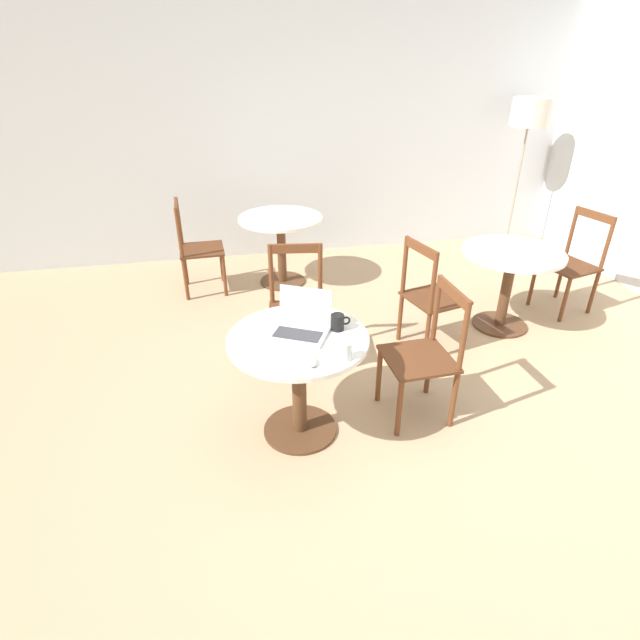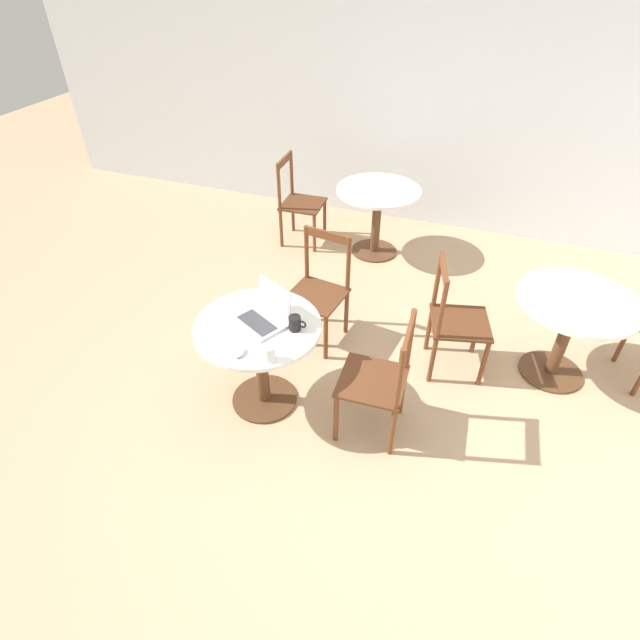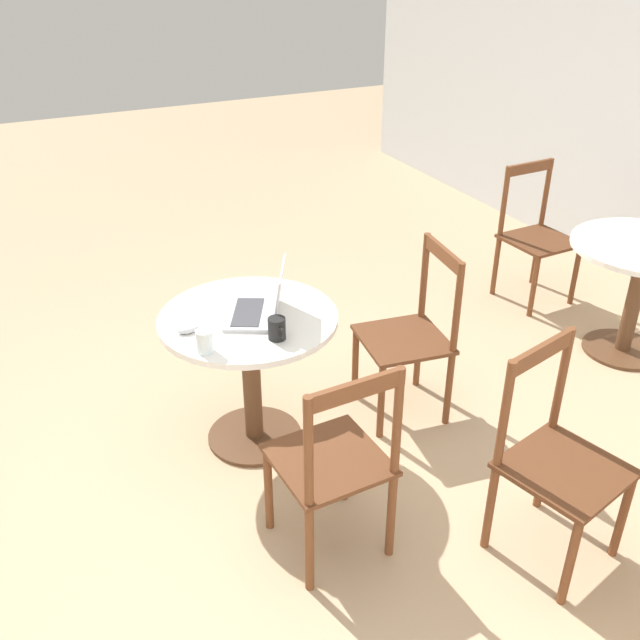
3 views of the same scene
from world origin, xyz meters
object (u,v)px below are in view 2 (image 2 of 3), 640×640
Objects in this scene: chair_near_right at (379,381)px; drinking_glass at (270,353)px; mug at (295,323)px; cafe_table_near at (259,345)px; mouse at (240,352)px; cafe_table_far at (377,205)px; chair_near_back at (319,291)px; chair_far_left at (299,202)px; laptop at (264,315)px; chair_mid_left at (454,321)px; cafe_table_mid at (571,319)px.

chair_near_right is 9.08× the size of drinking_glass.
mug is at bearing 178.81° from chair_near_right.
mouse is at bearing -85.23° from cafe_table_near.
cafe_table_far is 0.91× the size of chair_near_back.
drinking_glass is (0.19, 0.02, 0.03)m from mouse.
laptop is at bearing -73.56° from chair_far_left.
chair_near_right and chair_far_left have the same top height.
laptop reaches higher than mouse.
chair_near_back and chair_mid_left have the same top height.
chair_near_back is 1.00× the size of chair_far_left.
chair_near_right is (-1.15, -0.99, -0.08)m from cafe_table_mid.
cafe_table_near is at bearing -145.40° from chair_mid_left.
mug is (-0.94, -0.78, 0.31)m from chair_mid_left.
cafe_table_far is 0.91× the size of chair_far_left.
mouse is 0.19m from drinking_glass.
chair_near_right is at bearing -114.81° from chair_mid_left.
cafe_table_near is 0.91× the size of chair_near_right.
cafe_table_mid is 0.91× the size of chair_far_left.
cafe_table_near and cafe_table_far have the same top height.
chair_near_back is at bearing 179.22° from chair_mid_left.
chair_far_left reaches higher than cafe_table_mid.
chair_mid_left is (-0.79, -0.19, -0.08)m from cafe_table_mid.
chair_far_left is at bearing 111.41° from mug.
chair_near_right is (0.83, 0.03, -0.08)m from cafe_table_near.
cafe_table_far is (0.21, 2.34, 0.00)m from cafe_table_near.
chair_near_back is (-1.86, -0.18, -0.08)m from cafe_table_mid.
chair_near_right is 0.87m from chair_mid_left.
mug is (0.89, -2.26, 0.31)m from chair_far_left.
chair_far_left is 2.24× the size of laptop.
cafe_table_far is at bearing 123.05° from chair_mid_left.
chair_far_left is at bearing 117.32° from chair_near_back.
cafe_table_mid is at bearing 29.35° from mug.
drinking_glass reaches higher than cafe_table_far.
cafe_table_far is 2.39m from chair_near_right.
laptop is 0.38m from drinking_glass.
cafe_table_far is 0.85m from chair_far_left.
chair_near_back reaches higher than mouse.
cafe_table_far is 2.31m from mug.
mouse is 0.41m from mug.
laptop is (-0.80, 0.02, 0.31)m from chair_near_right.
chair_far_left is at bearing 122.81° from chair_near_right.
chair_far_left reaches higher than mouse.
chair_far_left reaches higher than cafe_table_far.
chair_far_left is at bearing 106.44° from laptop.
cafe_table_mid is at bearing 13.90° from chair_mid_left.
cafe_table_mid is 8.25× the size of drinking_glass.
cafe_table_mid is 1.00× the size of cafe_table_far.
chair_near_right is 0.86m from laptop.
mug reaches higher than mouse.
chair_near_right is 2.70m from chair_far_left.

